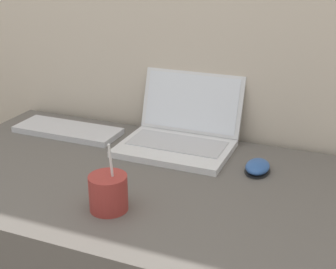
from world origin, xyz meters
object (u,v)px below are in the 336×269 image
object	(u,v)px
drink_cup	(108,192)
computer_mouse	(257,167)
laptop	(181,133)
external_keyboard	(68,130)

from	to	relation	value
drink_cup	computer_mouse	world-z (taller)	drink_cup
laptop	drink_cup	bearing A→B (deg)	-92.65
computer_mouse	external_keyboard	distance (m)	0.67
drink_cup	laptop	bearing A→B (deg)	87.35
computer_mouse	drink_cup	bearing A→B (deg)	-130.41
external_keyboard	drink_cup	bearing A→B (deg)	-45.88
drink_cup	computer_mouse	distance (m)	0.45
laptop	drink_cup	world-z (taller)	laptop
laptop	computer_mouse	distance (m)	0.29
drink_cup	computer_mouse	bearing A→B (deg)	49.59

